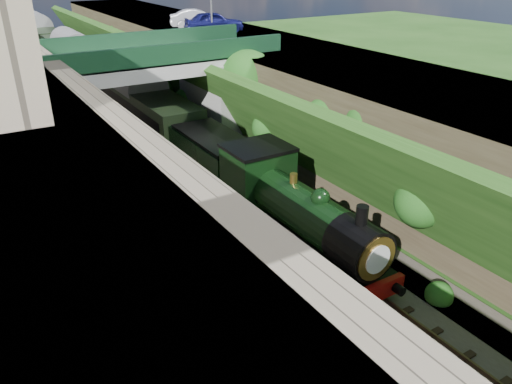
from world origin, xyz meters
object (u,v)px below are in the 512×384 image
Objects in this scene: road_bridge at (155,89)px; locomotive at (295,214)px; tender at (215,164)px; tree at (248,81)px; car_silver at (197,19)px; car_blue at (214,22)px.

road_bridge is 15.19m from locomotive.
tender is (-0.00, 7.36, -0.27)m from locomotive.
car_silver reaches higher than tree.
tender is at bearing 166.25° from car_blue.
tree is 0.65× the size of locomotive.
locomotive is (-7.38, -21.46, -5.14)m from car_blue.
road_bridge is 1.56× the size of locomotive.
tender is (0.26, -7.67, -2.46)m from road_bridge.
locomotive is at bearing -89.03° from road_bridge.
car_blue is (7.64, 6.43, 2.96)m from road_bridge.
car_silver is at bearing 73.22° from locomotive.
car_silver reaches higher than tender.
car_blue is at bearing 71.02° from locomotive.
locomotive is 1.70× the size of tender.
road_bridge is 3.48× the size of car_blue.
tree is (4.97, -3.23, 0.57)m from road_bridge.
road_bridge is at bearing 91.91° from tender.
tree is 13.00m from locomotive.
tree is 13.05m from car_silver.
car_blue is 16.81m from tender.
road_bridge reaches higher than locomotive.
car_silver is at bearing 50.82° from road_bridge.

